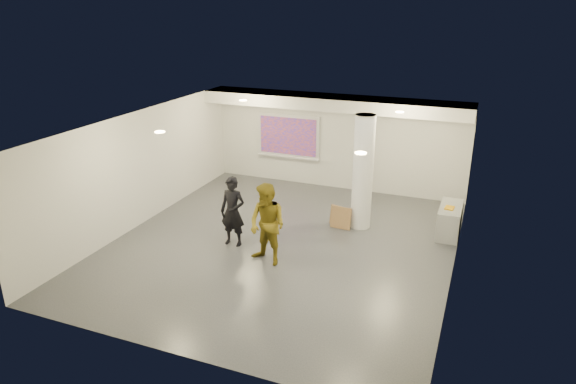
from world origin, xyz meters
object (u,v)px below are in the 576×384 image
at_px(woman, 233,212).
at_px(projection_screen, 288,137).
at_px(column, 363,173).
at_px(man, 267,225).
at_px(credenza, 450,220).

bearing_deg(woman, projection_screen, 95.17).
height_order(column, woman, column).
bearing_deg(projection_screen, woman, -84.35).
bearing_deg(column, man, -118.15).
relative_size(column, credenza, 2.31).
xyz_separation_m(credenza, woman, (-4.84, -2.55, 0.48)).
height_order(projection_screen, woman, projection_screen).
bearing_deg(column, woman, -140.32).
height_order(woman, man, man).
distance_m(credenza, man, 4.86).
bearing_deg(column, projection_screen, 139.44).
distance_m(column, projection_screen, 4.08).
distance_m(projection_screen, woman, 4.90).
distance_m(woman, man, 1.29).
relative_size(column, woman, 1.74).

